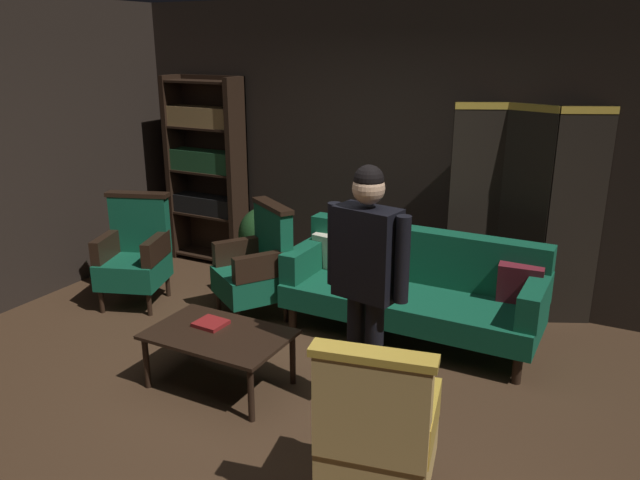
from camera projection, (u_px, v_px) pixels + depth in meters
name	position (u px, v px, depth m)	size (l,w,h in m)	color
ground_plane	(267.00, 400.00, 4.35)	(10.00, 10.00, 0.00)	#3D2819
back_wall	(400.00, 149.00, 5.98)	(7.20, 0.10, 2.80)	black
side_wall_left	(25.00, 154.00, 5.76)	(0.10, 3.60, 2.80)	black
folding_screen	(523.00, 211.00, 5.42)	(1.28, 0.29, 1.90)	black
bookshelf	(207.00, 167.00, 6.82)	(0.90, 0.32, 2.05)	black
velvet_couch	(414.00, 285.00, 5.19)	(2.12, 0.78, 0.88)	black
coffee_table	(219.00, 339.00, 4.42)	(1.00, 0.64, 0.42)	black
armchair_gilt_accent	(377.00, 434.00, 3.16)	(0.68, 0.68, 1.04)	gold
armchair_wing_left	(135.00, 253.00, 5.85)	(0.74, 0.74, 1.04)	black
armchair_wing_right	(257.00, 266.00, 5.53)	(0.80, 0.80, 1.04)	black
standing_figure	(367.00, 272.00, 3.87)	(0.58, 0.27, 1.70)	black
potted_plant	(262.00, 239.00, 6.39)	(0.49, 0.49, 0.78)	brown
book_red_leather	(211.00, 323.00, 4.53)	(0.21, 0.20, 0.03)	maroon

